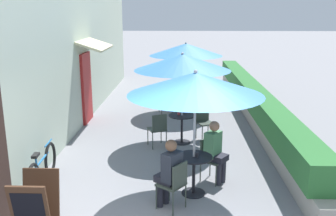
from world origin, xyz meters
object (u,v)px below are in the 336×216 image
(cafe_chair_near_right, at_px, (175,182))
(patio_umbrella_mid, at_px, (182,62))
(cafe_chair_mid_right, at_px, (204,120))
(menu_board, at_px, (36,210))
(patio_table_far, at_px, (185,97))
(cafe_chair_far_left, at_px, (202,100))
(patio_table_near, at_px, (194,169))
(patio_umbrella_near, at_px, (195,84))
(coffee_cup_far, at_px, (187,90))
(cafe_chair_far_back, at_px, (166,98))
(seated_patron_near_left, at_px, (215,149))
(cafe_chair_near_left, at_px, (210,156))
(coffee_cup_near, at_px, (197,155))
(seated_patron_near_right, at_px, (169,171))
(cafe_chair_mid_left, at_px, (158,127))
(cafe_chair_far_right, at_px, (187,92))
(bicycle_leaning, at_px, (42,169))
(coffee_cup_mid, at_px, (179,113))
(patio_table_mid, at_px, (182,124))
(patio_umbrella_far, at_px, (186,50))

(cafe_chair_near_right, bearing_deg, patio_umbrella_mid, 34.21)
(cafe_chair_mid_right, height_order, menu_board, menu_board)
(cafe_chair_mid_right, distance_m, menu_board, 5.42)
(patio_table_far, height_order, cafe_chair_far_left, cafe_chair_far_left)
(patio_table_near, bearing_deg, menu_board, -145.99)
(patio_umbrella_near, xyz_separation_m, menu_board, (-2.33, -1.57, -1.57))
(cafe_chair_far_left, bearing_deg, coffee_cup_far, 15.55)
(coffee_cup_far, bearing_deg, cafe_chair_far_back, -171.13)
(patio_table_near, xyz_separation_m, coffee_cup_far, (-0.03, 5.70, 0.28))
(patio_table_near, distance_m, seated_patron_near_left, 0.71)
(cafe_chair_near_left, relative_size, coffee_cup_near, 9.67)
(seated_patron_near_right, bearing_deg, cafe_chair_far_back, 39.10)
(seated_patron_near_left, bearing_deg, cafe_chair_mid_right, -142.37)
(cafe_chair_mid_left, relative_size, coffee_cup_far, 9.67)
(patio_umbrella_near, distance_m, cafe_chair_far_right, 6.73)
(coffee_cup_far, distance_m, bicycle_leaning, 6.22)
(cafe_chair_far_right, bearing_deg, coffee_cup_mid, 9.11)
(cafe_chair_far_back, bearing_deg, cafe_chair_mid_right, -82.59)
(patio_table_mid, bearing_deg, cafe_chair_mid_right, 30.55)
(cafe_chair_mid_right, bearing_deg, cafe_chair_far_back, -90.18)
(cafe_chair_mid_left, bearing_deg, patio_table_far, 54.15)
(seated_patron_near_left, bearing_deg, patio_umbrella_mid, -127.58)
(patio_table_near, relative_size, cafe_chair_far_right, 0.85)
(seated_patron_near_right, height_order, cafe_chair_mid_left, seated_patron_near_right)
(patio_table_near, bearing_deg, cafe_chair_mid_right, 83.14)
(seated_patron_near_left, height_order, coffee_cup_mid, seated_patron_near_left)
(patio_umbrella_near, distance_m, cafe_chair_mid_left, 3.00)
(cafe_chair_near_right, distance_m, patio_table_far, 6.46)
(bicycle_leaning, bearing_deg, coffee_cup_near, -8.16)
(patio_umbrella_mid, xyz_separation_m, cafe_chair_mid_left, (-0.59, -0.35, -1.57))
(cafe_chair_near_left, distance_m, seated_patron_near_left, 0.20)
(seated_patron_near_left, bearing_deg, coffee_cup_far, -138.56)
(patio_umbrella_mid, relative_size, cafe_chair_far_right, 2.74)
(seated_patron_near_left, bearing_deg, patio_table_near, -2.97)
(cafe_chair_far_left, bearing_deg, patio_table_mid, 119.41)
(cafe_chair_mid_right, xyz_separation_m, patio_table_far, (-0.47, 2.74, -0.01))
(patio_umbrella_near, bearing_deg, cafe_chair_far_right, 90.07)
(patio_umbrella_mid, distance_m, cafe_chair_mid_left, 1.71)
(seated_patron_near_right, distance_m, menu_board, 2.17)
(cafe_chair_mid_right, distance_m, coffee_cup_far, 2.62)
(patio_table_mid, distance_m, cafe_chair_far_left, 2.76)
(patio_umbrella_mid, height_order, menu_board, patio_umbrella_mid)
(seated_patron_near_left, distance_m, bicycle_leaning, 3.37)
(menu_board, bearing_deg, cafe_chair_near_right, 26.28)
(coffee_cup_near, relative_size, cafe_chair_far_right, 0.10)
(patio_umbrella_far, xyz_separation_m, cafe_chair_far_left, (0.55, -0.41, -1.57))
(coffee_cup_mid, xyz_separation_m, patio_umbrella_far, (0.20, 3.04, 1.30))
(coffee_cup_near, bearing_deg, coffee_cup_mid, 96.87)
(patio_table_near, relative_size, seated_patron_near_left, 0.59)
(patio_table_mid, bearing_deg, cafe_chair_far_left, 75.96)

